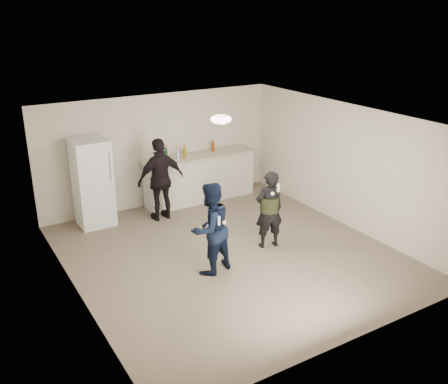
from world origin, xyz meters
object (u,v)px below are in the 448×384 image
fridge (93,183)px  woman (269,210)px  shaker (182,154)px  spectator (161,180)px  counter (200,179)px  man (210,229)px

fridge → woman: 3.66m
shaker → spectator: (-0.76, -0.55, -0.30)m
counter → woman: size_ratio=1.75×
man → spectator: spectator is taller
spectator → fridge: bearing=-22.3°
woman → spectator: (-1.17, 2.22, 0.14)m
counter → fridge: 2.54m
shaker → counter: bearing=-1.9°
counter → man: man is taller
spectator → man: bearing=82.2°
woman → spectator: 2.52m
counter → man: (-1.44, -3.03, 0.27)m
counter → fridge: fridge is taller
counter → man: bearing=-115.5°
woman → man: bearing=22.6°
man → spectator: size_ratio=0.91×
man → fridge: bearing=-83.9°
counter → shaker: size_ratio=15.29×
shaker → woman: (0.40, -2.78, -0.43)m
woman → counter: bearing=-79.2°
man → woman: 1.43m
shaker → woman: bearing=-81.7°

